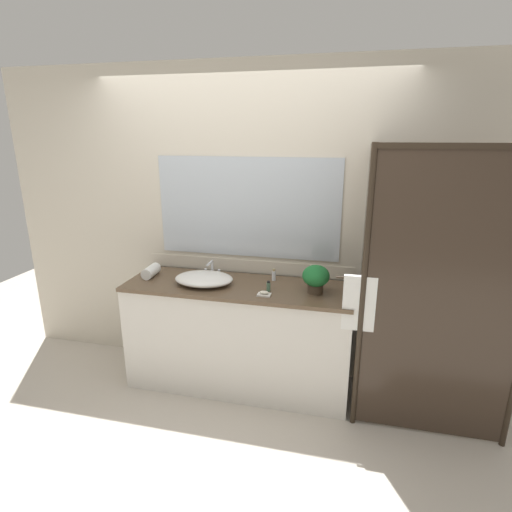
% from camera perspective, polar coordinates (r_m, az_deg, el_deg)
% --- Properties ---
extents(ground_plane, '(8.00, 8.00, 0.00)m').
position_cam_1_polar(ground_plane, '(3.63, -2.41, -17.47)').
color(ground_plane, beige).
extents(wall_back_with_mirror, '(4.40, 0.06, 2.60)m').
position_cam_1_polar(wall_back_with_mirror, '(3.42, -1.11, 4.25)').
color(wall_back_with_mirror, beige).
rests_on(wall_back_with_mirror, ground_plane).
extents(vanity_cabinet, '(1.80, 0.58, 0.90)m').
position_cam_1_polar(vanity_cabinet, '(3.41, -2.46, -11.11)').
color(vanity_cabinet, silver).
rests_on(vanity_cabinet, ground_plane).
extents(shower_enclosure, '(1.20, 0.59, 2.00)m').
position_cam_1_polar(shower_enclosure, '(2.92, 21.12, -4.89)').
color(shower_enclosure, '#2D2319').
rests_on(shower_enclosure, ground_plane).
extents(sink_basin, '(0.47, 0.35, 0.08)m').
position_cam_1_polar(sink_basin, '(3.25, -7.34, -3.19)').
color(sink_basin, white).
rests_on(sink_basin, vanity_cabinet).
extents(faucet, '(0.17, 0.14, 0.14)m').
position_cam_1_polar(faucet, '(3.42, -6.23, -2.08)').
color(faucet, silver).
rests_on(faucet, vanity_cabinet).
extents(potted_plant, '(0.20, 0.20, 0.22)m').
position_cam_1_polar(potted_plant, '(3.05, 8.43, -2.99)').
color(potted_plant, '#473828').
rests_on(potted_plant, vanity_cabinet).
extents(soap_dish, '(0.10, 0.07, 0.04)m').
position_cam_1_polar(soap_dish, '(3.00, 1.15, -5.33)').
color(soap_dish, silver).
rests_on(soap_dish, vanity_cabinet).
extents(amenity_bottle_body_wash, '(0.03, 0.03, 0.09)m').
position_cam_1_polar(amenity_bottle_body_wash, '(3.30, 2.53, -2.69)').
color(amenity_bottle_body_wash, silver).
rests_on(amenity_bottle_body_wash, vanity_cabinet).
extents(amenity_bottle_shampoo, '(0.03, 0.03, 0.08)m').
position_cam_1_polar(amenity_bottle_shampoo, '(3.08, 1.77, -4.30)').
color(amenity_bottle_shampoo, '#4C7056').
rests_on(amenity_bottle_shampoo, vanity_cabinet).
extents(rolled_towel_near_edge, '(0.10, 0.20, 0.09)m').
position_cam_1_polar(rolled_towel_near_edge, '(3.50, -14.55, -2.08)').
color(rolled_towel_near_edge, white).
rests_on(rolled_towel_near_edge, vanity_cabinet).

